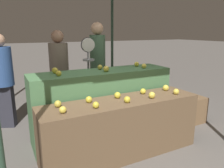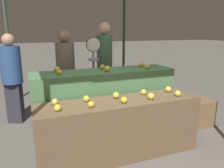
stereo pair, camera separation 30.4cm
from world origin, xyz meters
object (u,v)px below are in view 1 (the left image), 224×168
Objects in this scene: produce_scale at (88,63)px; person_vendor_at_scale at (98,61)px; person_customer_right at (59,70)px; person_customer_left at (2,75)px; wooden_crate_side at (188,109)px.

person_vendor_at_scale is at bearing 47.01° from produce_scale.
person_customer_left is at bearing -35.74° from person_customer_right.
produce_scale is 2.01m from wooden_crate_side.
person_vendor_at_scale is at bearing -160.47° from person_customer_left.
person_vendor_at_scale is 1.70m from person_customer_left.
person_customer_left is 3.37× the size of wooden_crate_side.
produce_scale is 0.49m from person_vendor_at_scale.
person_vendor_at_scale reaches higher than produce_scale.
produce_scale is at bearing -175.61° from person_customer_left.
person_vendor_at_scale is 1.93m from wooden_crate_side.
person_vendor_at_scale reaches higher than person_customer_left.
person_customer_right is (0.91, -0.16, 0.04)m from person_customer_left.
wooden_crate_side is at bearing 179.98° from person_customer_left.
person_customer_left is at bearing 161.32° from produce_scale.
person_customer_right is at bearing 28.92° from person_vendor_at_scale.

